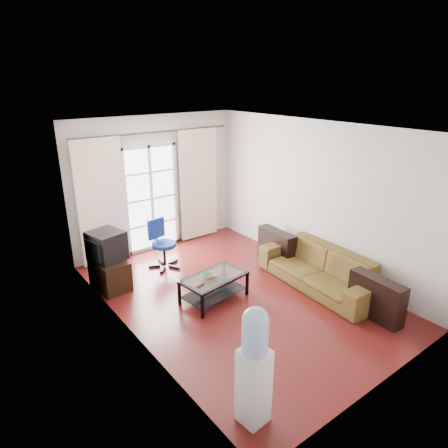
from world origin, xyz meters
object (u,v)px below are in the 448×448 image
Objects in this scene: sofa at (320,269)px; coffee_table at (214,284)px; crt_tv at (106,246)px; task_chair at (163,253)px; water_cooler at (254,364)px; tv_stand at (110,274)px.

sofa reaches higher than coffee_table.
crt_tv reaches higher than coffee_table.
crt_tv is at bearing 175.60° from task_chair.
crt_tv is (-1.17, 1.43, 0.48)m from coffee_table.
tv_stand is at bearing 85.96° from water_cooler.
crt_tv is 1.23m from task_chair.
water_cooler is at bearing -58.11° from sofa.
crt_tv is at bearing 84.66° from tv_stand.
coffee_table is 1.22× the size of task_chair.
sofa is 3.54m from tv_stand.
task_chair is (1.12, 0.19, 0.02)m from tv_stand.
coffee_table is 2.48m from water_cooler.
task_chair is 0.68× the size of water_cooler.
sofa is at bearing -41.51° from tv_stand.
tv_stand is 1.09× the size of crt_tv.
water_cooler is at bearing -93.95° from tv_stand.
coffee_table is at bearing -54.79° from tv_stand.
task_chair is at bearing 69.10° from water_cooler.
sofa is 2.05× the size of coffee_table.
water_cooler is (-1.08, -2.19, 0.43)m from coffee_table.
crt_tv reaches higher than sofa.
sofa is 2.86m from task_chair.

